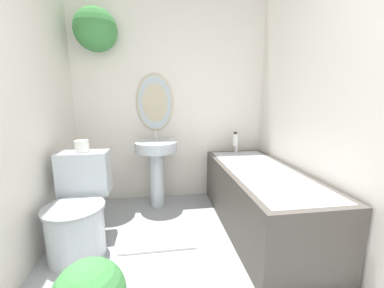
% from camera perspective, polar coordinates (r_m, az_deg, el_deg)
% --- Properties ---
extents(wall_back, '(2.33, 0.43, 2.40)m').
position_cam_1_polar(wall_back, '(2.81, -8.14, 13.51)').
color(wall_back, silver).
rests_on(wall_back, ground_plane).
extents(wall_right, '(0.06, 2.72, 2.40)m').
position_cam_1_polar(wall_right, '(2.00, 33.07, 8.96)').
color(wall_right, silver).
rests_on(wall_right, ground_plane).
extents(toilet, '(0.45, 0.64, 0.76)m').
position_cam_1_polar(toilet, '(2.15, -25.75, -14.58)').
color(toilet, silver).
rests_on(toilet, ground_plane).
extents(pedestal_sink, '(0.46, 0.46, 0.85)m').
position_cam_1_polar(pedestal_sink, '(2.63, -8.61, -3.92)').
color(pedestal_sink, silver).
rests_on(pedestal_sink, ground_plane).
extents(bathtub, '(0.67, 1.62, 0.64)m').
position_cam_1_polar(bathtub, '(2.35, 16.12, -12.38)').
color(bathtub, '#4C4742').
rests_on(bathtub, ground_plane).
extents(shampoo_bottle, '(0.07, 0.07, 0.17)m').
position_cam_1_polar(shampoo_bottle, '(2.89, 10.43, 1.06)').
color(shampoo_bottle, white).
rests_on(shampoo_bottle, bathtub).
extents(bath_mat, '(0.63, 0.41, 0.02)m').
position_cam_1_polar(bath_mat, '(2.25, -8.24, -21.36)').
color(bath_mat, silver).
rests_on(bath_mat, ground_plane).
extents(toilet_paper_roll, '(0.11, 0.11, 0.10)m').
position_cam_1_polar(toilet_paper_roll, '(2.20, -25.16, -0.47)').
color(toilet_paper_roll, white).
rests_on(toilet_paper_roll, toilet).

